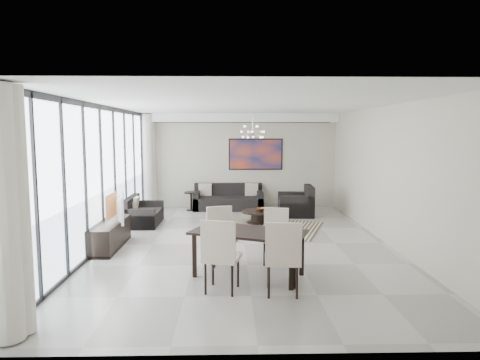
{
  "coord_description": "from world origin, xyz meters",
  "views": [
    {
      "loc": [
        -0.3,
        -8.81,
        2.36
      ],
      "look_at": [
        -0.07,
        0.93,
        1.25
      ],
      "focal_mm": 32.0,
      "sensor_mm": 36.0,
      "label": 1
    }
  ],
  "objects_px": {
    "television": "(117,208)",
    "dining_table": "(248,236)",
    "sofa_main": "(228,201)",
    "tv_console": "(109,235)",
    "coffee_table": "(259,216)"
  },
  "relations": [
    {
      "from": "sofa_main",
      "to": "tv_console",
      "type": "bearing_deg",
      "value": -119.19
    },
    {
      "from": "television",
      "to": "dining_table",
      "type": "xyz_separation_m",
      "value": [
        2.6,
        -1.85,
        -0.14
      ]
    },
    {
      "from": "sofa_main",
      "to": "dining_table",
      "type": "height_order",
      "value": "sofa_main"
    },
    {
      "from": "coffee_table",
      "to": "dining_table",
      "type": "height_order",
      "value": "dining_table"
    },
    {
      "from": "coffee_table",
      "to": "sofa_main",
      "type": "height_order",
      "value": "sofa_main"
    },
    {
      "from": "sofa_main",
      "to": "television",
      "type": "height_order",
      "value": "television"
    },
    {
      "from": "coffee_table",
      "to": "sofa_main",
      "type": "bearing_deg",
      "value": 111.48
    },
    {
      "from": "sofa_main",
      "to": "television",
      "type": "xyz_separation_m",
      "value": [
        -2.25,
        -4.24,
        0.55
      ]
    },
    {
      "from": "sofa_main",
      "to": "dining_table",
      "type": "distance_m",
      "value": 6.11
    },
    {
      "from": "television",
      "to": "tv_console",
      "type": "bearing_deg",
      "value": 98.58
    },
    {
      "from": "dining_table",
      "to": "coffee_table",
      "type": "bearing_deg",
      "value": 83.86
    },
    {
      "from": "tv_console",
      "to": "dining_table",
      "type": "bearing_deg",
      "value": -32.87
    },
    {
      "from": "coffee_table",
      "to": "television",
      "type": "distance_m",
      "value": 3.82
    },
    {
      "from": "television",
      "to": "dining_table",
      "type": "relative_size",
      "value": 0.49
    },
    {
      "from": "sofa_main",
      "to": "tv_console",
      "type": "xyz_separation_m",
      "value": [
        -2.41,
        -4.3,
        0.01
      ]
    }
  ]
}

